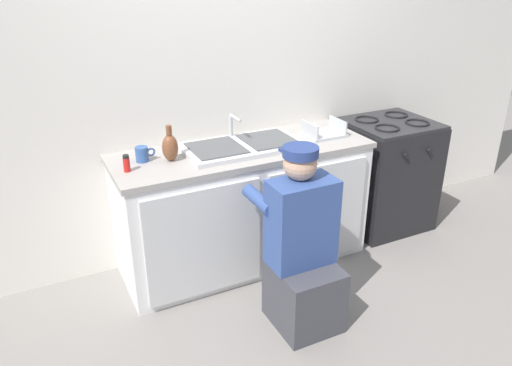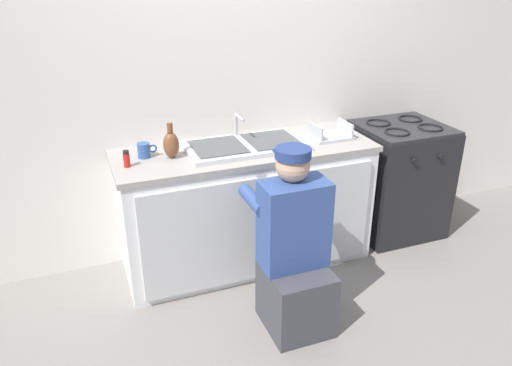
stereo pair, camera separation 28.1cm
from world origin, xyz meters
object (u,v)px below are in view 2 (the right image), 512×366
at_px(plumber_person, 294,256).
at_px(coffee_mug, 144,150).
at_px(dish_rack_tray, 330,135).
at_px(spice_bottle_red, 127,159).
at_px(stove_range, 397,179).
at_px(vase_decorative, 171,144).
at_px(sink_double_basin, 245,145).

relative_size(plumber_person, coffee_mug, 8.76).
height_order(dish_rack_tray, spice_bottle_red, dish_rack_tray).
distance_m(stove_range, vase_decorative, 1.84).
distance_m(plumber_person, vase_decorative, 1.04).
bearing_deg(vase_decorative, spice_bottle_red, -169.33).
xyz_separation_m(stove_range, vase_decorative, (-1.77, 0.00, 0.52)).
bearing_deg(coffee_mug, spice_bottle_red, -136.36).
bearing_deg(sink_double_basin, coffee_mug, 174.39).
bearing_deg(coffee_mug, sink_double_basin, -5.61).
distance_m(sink_double_basin, vase_decorative, 0.50).
height_order(stove_range, plumber_person, plumber_person).
relative_size(sink_double_basin, stove_range, 0.89).
relative_size(stove_range, dish_rack_tray, 3.20).
height_order(stove_range, dish_rack_tray, dish_rack_tray).
bearing_deg(sink_double_basin, vase_decorative, -179.76).
distance_m(sink_double_basin, coffee_mug, 0.66).
height_order(stove_range, vase_decorative, vase_decorative).
height_order(sink_double_basin, plumber_person, plumber_person).
xyz_separation_m(plumber_person, coffee_mug, (-0.68, 0.82, 0.46)).
bearing_deg(vase_decorative, plumber_person, -55.16).
bearing_deg(spice_bottle_red, vase_decorative, 10.67).
distance_m(plumber_person, dish_rack_tray, 1.04).
xyz_separation_m(sink_double_basin, dish_rack_tray, (0.63, -0.02, 0.01)).
distance_m(vase_decorative, dish_rack_tray, 1.13).
relative_size(stove_range, spice_bottle_red, 8.53).
relative_size(vase_decorative, dish_rack_tray, 0.82).
bearing_deg(vase_decorative, coffee_mug, 157.43).
relative_size(stove_range, vase_decorative, 3.90).
relative_size(vase_decorative, coffee_mug, 1.83).
height_order(dish_rack_tray, coffee_mug, dish_rack_tray).
bearing_deg(spice_bottle_red, plumber_person, -40.71).
bearing_deg(coffee_mug, plumber_person, -50.12).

